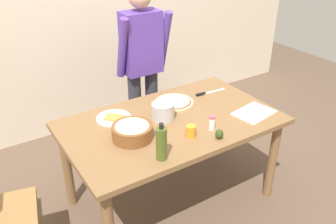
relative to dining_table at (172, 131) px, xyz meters
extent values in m
plane|color=brown|center=(0.00, 0.00, -0.67)|extent=(8.00, 8.00, 0.00)
cube|color=beige|center=(0.00, 1.60, 0.63)|extent=(5.60, 0.10, 2.60)
cube|color=brown|center=(0.00, 0.00, 0.07)|extent=(1.60, 0.96, 0.04)
cylinder|color=brown|center=(0.72, -0.40, -0.31)|extent=(0.07, 0.07, 0.72)
cylinder|color=brown|center=(-0.72, 0.40, -0.31)|extent=(0.07, 0.07, 0.72)
cylinder|color=brown|center=(0.72, 0.40, -0.31)|extent=(0.07, 0.07, 0.72)
cylinder|color=#2D2D38|center=(0.09, 0.76, -0.24)|extent=(0.12, 0.12, 0.85)
cylinder|color=#2D2D38|center=(0.27, 0.76, -0.24)|extent=(0.12, 0.12, 0.85)
cube|color=#56389E|center=(0.18, 0.76, 0.46)|extent=(0.34, 0.20, 0.55)
cylinder|color=#56389E|center=(-0.03, 0.71, 0.46)|extent=(0.07, 0.21, 0.55)
cylinder|color=#56389E|center=(0.39, 0.71, 0.46)|extent=(0.07, 0.21, 0.55)
cube|color=olive|center=(-1.25, -0.02, -0.19)|extent=(0.48, 0.48, 0.05)
cylinder|color=olive|center=(-1.05, 0.11, -0.44)|extent=(0.04, 0.04, 0.45)
cylinder|color=beige|center=(0.18, 0.23, 0.10)|extent=(0.32, 0.32, 0.01)
cylinder|color=#B22D1E|center=(0.18, 0.23, 0.10)|extent=(0.28, 0.28, 0.00)
cylinder|color=beige|center=(0.18, 0.23, 0.11)|extent=(0.26, 0.26, 0.00)
cylinder|color=white|center=(-0.35, 0.26, 0.10)|extent=(0.26, 0.26, 0.01)
cube|color=#CC8438|center=(-0.35, 0.24, 0.11)|extent=(0.17, 0.17, 0.01)
cylinder|color=brown|center=(-0.36, -0.06, 0.14)|extent=(0.28, 0.28, 0.10)
ellipsoid|color=beige|center=(-0.36, -0.06, 0.18)|extent=(0.25, 0.25, 0.05)
cylinder|color=#47561E|center=(-0.31, -0.36, 0.20)|extent=(0.07, 0.07, 0.22)
cylinder|color=black|center=(-0.31, -0.36, 0.33)|extent=(0.03, 0.03, 0.04)
cylinder|color=#B7B7BC|center=(-0.04, 0.06, 0.15)|extent=(0.17, 0.17, 0.12)
torus|color=#A5A5AD|center=(-0.04, 0.06, 0.21)|extent=(0.17, 0.17, 0.01)
cylinder|color=orange|center=(-0.01, -0.25, 0.13)|extent=(0.07, 0.07, 0.08)
cylinder|color=white|center=(0.17, -0.26, 0.14)|extent=(0.04, 0.04, 0.09)
cylinder|color=#D84C66|center=(0.17, -0.26, 0.19)|extent=(0.04, 0.04, 0.02)
cube|color=white|center=(0.60, -0.25, 0.10)|extent=(0.33, 0.27, 0.01)
cube|color=silver|center=(0.58, 0.22, 0.09)|extent=(0.22, 0.04, 0.01)
cube|color=black|center=(0.45, 0.23, 0.10)|extent=(0.09, 0.03, 0.02)
ellipsoid|color=#2D4219|center=(0.14, -0.38, 0.13)|extent=(0.06, 0.06, 0.07)
camera|label=1|loc=(-1.27, -1.94, 1.43)|focal=38.43mm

